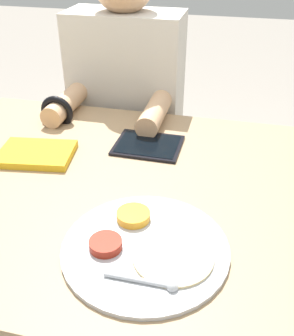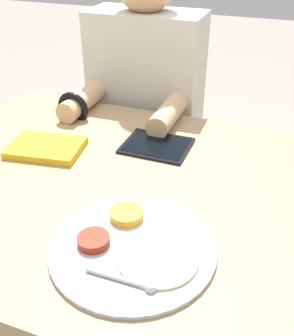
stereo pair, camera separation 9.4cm
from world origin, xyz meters
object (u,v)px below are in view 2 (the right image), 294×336
Objects in this scene: person_diner at (146,133)px; tablet_device at (157,145)px; red_notebook at (46,148)px; thali_tray at (133,246)px.

tablet_device is at bearing -64.95° from person_diner.
person_diner is (-0.17, 0.37, -0.17)m from tablet_device.
red_notebook is 0.32m from tablet_device.
red_notebook is (-0.38, 0.28, 0.00)m from thali_tray.
person_diner reaches higher than tablet_device.
red_notebook is at bearing 143.43° from thali_tray.
thali_tray is 0.84m from person_diner.
thali_tray is 0.27× the size of person_diner.
person_diner is at bearing 76.77° from red_notebook.
thali_tray is at bearing -77.36° from tablet_device.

